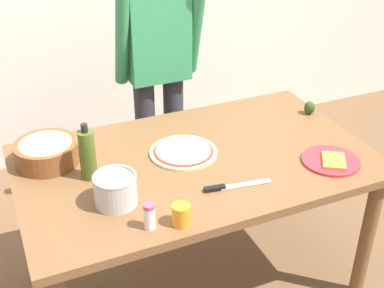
% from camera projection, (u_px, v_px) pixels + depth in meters
% --- Properties ---
extents(ground, '(8.00, 8.00, 0.00)m').
position_uv_depth(ground, '(196.00, 281.00, 2.68)').
color(ground, brown).
extents(dining_table, '(1.60, 0.96, 0.76)m').
position_uv_depth(dining_table, '(196.00, 175.00, 2.34)').
color(dining_table, brown).
rests_on(dining_table, ground).
extents(person_cook, '(0.49, 0.25, 1.62)m').
position_uv_depth(person_cook, '(158.00, 63.00, 2.84)').
color(person_cook, '#2D2D38').
rests_on(person_cook, ground).
extents(pizza_raw_on_board, '(0.31, 0.31, 0.02)m').
position_uv_depth(pizza_raw_on_board, '(183.00, 152.00, 2.33)').
color(pizza_raw_on_board, beige).
rests_on(pizza_raw_on_board, dining_table).
extents(plate_with_slice, '(0.26, 0.26, 0.02)m').
position_uv_depth(plate_with_slice, '(331.00, 161.00, 2.27)').
color(plate_with_slice, red).
rests_on(plate_with_slice, dining_table).
extents(popcorn_bowl, '(0.28, 0.28, 0.11)m').
position_uv_depth(popcorn_bowl, '(46.00, 151.00, 2.24)').
color(popcorn_bowl, brown).
rests_on(popcorn_bowl, dining_table).
extents(olive_oil_bottle, '(0.07, 0.07, 0.26)m').
position_uv_depth(olive_oil_bottle, '(87.00, 154.00, 2.11)').
color(olive_oil_bottle, '#47561E').
rests_on(olive_oil_bottle, dining_table).
extents(steel_pot, '(0.17, 0.17, 0.13)m').
position_uv_depth(steel_pot, '(115.00, 189.00, 1.97)').
color(steel_pot, '#B7B7BC').
rests_on(steel_pot, dining_table).
extents(cup_orange, '(0.07, 0.07, 0.08)m').
position_uv_depth(cup_orange, '(181.00, 215.00, 1.87)').
color(cup_orange, orange).
rests_on(cup_orange, dining_table).
extents(salt_shaker, '(0.04, 0.04, 0.11)m').
position_uv_depth(salt_shaker, '(149.00, 216.00, 1.85)').
color(salt_shaker, white).
rests_on(salt_shaker, dining_table).
extents(chef_knife, '(0.29, 0.06, 0.02)m').
position_uv_depth(chef_knife, '(229.00, 186.00, 2.09)').
color(chef_knife, silver).
rests_on(chef_knife, dining_table).
extents(avocado, '(0.06, 0.06, 0.07)m').
position_uv_depth(avocado, '(309.00, 108.00, 2.67)').
color(avocado, '#2D4219').
rests_on(avocado, dining_table).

